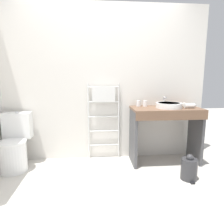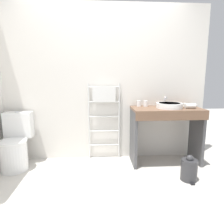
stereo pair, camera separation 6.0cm
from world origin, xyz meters
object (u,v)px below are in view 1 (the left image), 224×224
(cup_near_wall, at_px, (139,103))
(hair_dryer, at_px, (189,105))
(toilet, at_px, (14,146))
(sink_basin, at_px, (169,105))
(cup_near_edge, at_px, (145,103))
(towel_radiator, at_px, (104,105))
(trash_bin, at_px, (189,168))

(cup_near_wall, height_order, hair_dryer, cup_near_wall)
(toilet, height_order, sink_basin, sink_basin)
(cup_near_edge, bearing_deg, toilet, -174.17)
(towel_radiator, height_order, sink_basin, towel_radiator)
(sink_basin, bearing_deg, cup_near_edge, 149.50)
(toilet, relative_size, trash_bin, 2.37)
(cup_near_edge, bearing_deg, sink_basin, -30.50)
(cup_near_edge, bearing_deg, trash_bin, -59.80)
(sink_basin, bearing_deg, towel_radiator, 165.50)
(towel_radiator, bearing_deg, toilet, -168.54)
(sink_basin, distance_m, cup_near_wall, 0.46)
(toilet, xyz_separation_m, cup_near_edge, (1.94, 0.20, 0.56))
(towel_radiator, xyz_separation_m, hair_dryer, (1.27, -0.27, 0.02))
(cup_near_wall, bearing_deg, towel_radiator, 176.04)
(sink_basin, xyz_separation_m, hair_dryer, (0.31, -0.02, -0.00))
(sink_basin, bearing_deg, cup_near_wall, 152.94)
(hair_dryer, bearing_deg, cup_near_wall, 161.96)
(sink_basin, relative_size, cup_near_wall, 4.13)
(sink_basin, xyz_separation_m, cup_near_wall, (-0.41, 0.21, 0.01))
(cup_near_wall, relative_size, cup_near_edge, 1.02)
(trash_bin, bearing_deg, hair_dryer, 68.43)
(toilet, distance_m, cup_near_edge, 2.03)
(towel_radiator, distance_m, trash_bin, 1.51)
(toilet, bearing_deg, sink_basin, 0.37)
(toilet, xyz_separation_m, hair_dryer, (2.56, -0.01, 0.55))
(cup_near_wall, distance_m, cup_near_edge, 0.10)
(toilet, bearing_deg, cup_near_edge, 5.83)
(towel_radiator, distance_m, sink_basin, 0.99)
(sink_basin, bearing_deg, trash_bin, -78.72)
(hair_dryer, distance_m, trash_bin, 0.93)
(sink_basin, distance_m, cup_near_edge, 0.36)
(towel_radiator, bearing_deg, cup_near_wall, -3.96)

